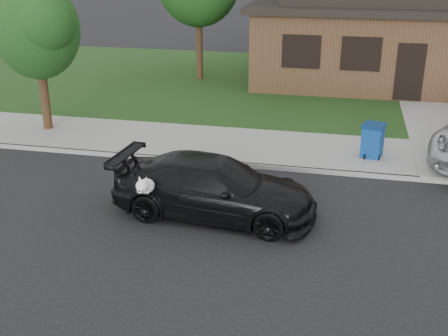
# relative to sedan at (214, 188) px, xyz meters

# --- Properties ---
(ground) EXTENTS (120.00, 120.00, 0.00)m
(ground) POSITION_rel_sedan_xyz_m (0.93, -0.55, -0.66)
(ground) COLOR black
(ground) RESTS_ON ground
(sidewalk) EXTENTS (60.00, 3.00, 0.12)m
(sidewalk) POSITION_rel_sedan_xyz_m (0.93, 4.45, -0.60)
(sidewalk) COLOR gray
(sidewalk) RESTS_ON ground
(curb) EXTENTS (60.00, 0.12, 0.12)m
(curb) POSITION_rel_sedan_xyz_m (0.93, 2.95, -0.60)
(curb) COLOR gray
(curb) RESTS_ON ground
(lawn) EXTENTS (60.00, 13.00, 0.13)m
(lawn) POSITION_rel_sedan_xyz_m (0.93, 12.45, -0.59)
(lawn) COLOR #193814
(lawn) RESTS_ON ground
(sedan) EXTENTS (4.66, 2.35, 1.31)m
(sedan) POSITION_rel_sedan_xyz_m (0.00, 0.00, 0.00)
(sedan) COLOR black
(sedan) RESTS_ON ground
(recycling_bin) EXTENTS (0.70, 0.70, 0.95)m
(recycling_bin) POSITION_rel_sedan_xyz_m (3.51, 4.21, -0.06)
(recycling_bin) COLOR navy
(recycling_bin) RESTS_ON sidewalk
(house) EXTENTS (12.60, 8.60, 4.65)m
(house) POSITION_rel_sedan_xyz_m (4.93, 14.44, 1.48)
(house) COLOR #422B1C
(house) RESTS_ON ground
(tree_2) EXTENTS (2.73, 2.60, 4.59)m
(tree_2) POSITION_rel_sedan_xyz_m (-6.45, 4.56, 2.61)
(tree_2) COLOR #332114
(tree_2) RESTS_ON ground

